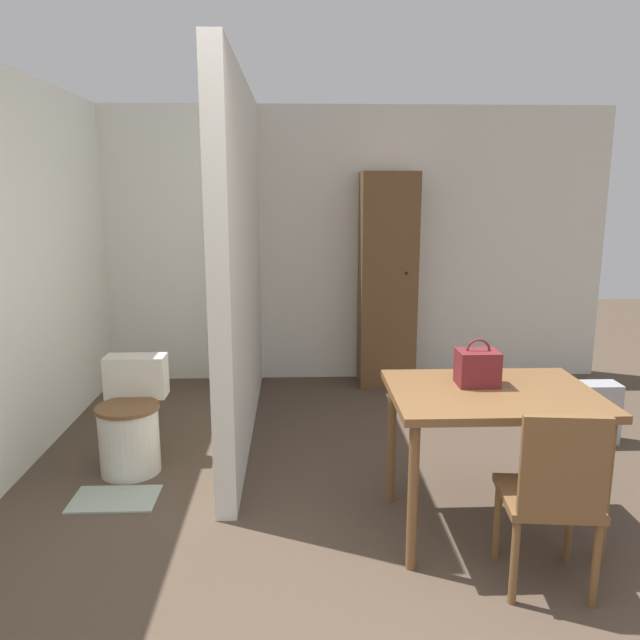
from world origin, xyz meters
name	(u,v)px	position (x,y,z in m)	size (l,w,h in m)	color
wall_back	(330,246)	(0.00, 3.93, 1.25)	(5.11, 0.12, 2.50)	silver
partition_wall	(241,264)	(-0.71, 2.55, 1.25)	(0.12, 2.63, 2.50)	silver
dining_table	(492,408)	(0.67, 1.10, 0.68)	(1.03, 0.77, 0.77)	brown
wooden_chair	(553,494)	(0.79, 0.59, 0.47)	(0.44, 0.44, 0.87)	brown
toilet	(131,423)	(-1.38, 1.94, 0.30)	(0.40, 0.54, 0.69)	silver
handbag	(477,367)	(0.61, 1.20, 0.87)	(0.21, 0.17, 0.25)	maroon
wooden_cabinet	(387,281)	(0.50, 3.66, 0.96)	(0.50, 0.40, 1.92)	brown
bath_mat	(115,499)	(-1.38, 1.50, 0.01)	(0.49, 0.32, 0.01)	#99A899
space_heater	(596,412)	(1.80, 2.24, 0.22)	(0.30, 0.18, 0.43)	#9E9EA3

